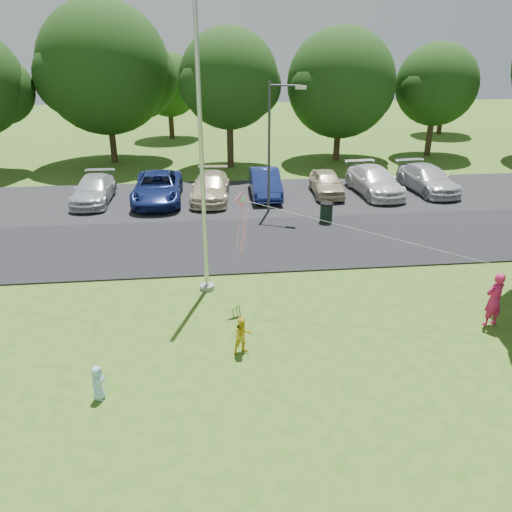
{
  "coord_description": "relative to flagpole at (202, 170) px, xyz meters",
  "views": [
    {
      "loc": [
        -3.48,
        -10.44,
        7.93
      ],
      "look_at": [
        -1.91,
        4.0,
        1.6
      ],
      "focal_mm": 35.0,
      "sensor_mm": 36.0,
      "label": 1
    }
  ],
  "objects": [
    {
      "name": "ground",
      "position": [
        3.5,
        -5.0,
        -4.17
      ],
      "size": [
        120.0,
        120.0,
        0.0
      ],
      "primitive_type": "plane",
      "color": "#375E18",
      "rests_on": "ground"
    },
    {
      "name": "park_road",
      "position": [
        3.5,
        4.0,
        -4.14
      ],
      "size": [
        60.0,
        6.0,
        0.06
      ],
      "primitive_type": "cube",
      "color": "black",
      "rests_on": "ground"
    },
    {
      "name": "parking_strip",
      "position": [
        3.5,
        10.5,
        -4.14
      ],
      "size": [
        42.0,
        7.0,
        0.06
      ],
      "primitive_type": "cube",
      "color": "black",
      "rests_on": "ground"
    },
    {
      "name": "flagpole",
      "position": [
        0.0,
        0.0,
        0.0
      ],
      "size": [
        0.5,
        0.5,
        10.0
      ],
      "color": "#B7BABF",
      "rests_on": "ground"
    },
    {
      "name": "street_lamp",
      "position": [
        3.41,
        7.9,
        -0.45
      ],
      "size": [
        1.64,
        0.84,
        6.19
      ],
      "rotation": [
        0.0,
        0.0,
        -0.42
      ],
      "color": "#3F3F44",
      "rests_on": "ground"
    },
    {
      "name": "trash_can",
      "position": [
        5.67,
        6.18,
        -3.68
      ],
      "size": [
        0.61,
        0.61,
        0.97
      ],
      "rotation": [
        0.0,
        0.0,
        -0.34
      ],
      "color": "black",
      "rests_on": "ground"
    },
    {
      "name": "tree_row",
      "position": [
        5.09,
        19.23,
        1.55
      ],
      "size": [
        64.35,
        11.94,
        10.88
      ],
      "color": "#332316",
      "rests_on": "ground"
    },
    {
      "name": "horizon_trees",
      "position": [
        7.56,
        28.88,
        0.14
      ],
      "size": [
        77.46,
        7.2,
        7.02
      ],
      "color": "#332316",
      "rests_on": "ground"
    },
    {
      "name": "parked_cars",
      "position": [
        3.23,
        10.48,
        -3.41
      ],
      "size": [
        20.36,
        5.43,
        1.48
      ],
      "color": "#B2B7BF",
      "rests_on": "ground"
    },
    {
      "name": "woman",
      "position": [
        8.42,
        -3.28,
        -3.31
      ],
      "size": [
        0.71,
        0.55,
        1.72
      ],
      "primitive_type": "imported",
      "rotation": [
        0.0,
        0.0,
        3.39
      ],
      "color": "#CC1B58",
      "rests_on": "ground"
    },
    {
      "name": "child_yellow",
      "position": [
        0.91,
        -3.94,
        -3.61
      ],
      "size": [
        0.64,
        0.57,
        1.1
      ],
      "primitive_type": "imported",
      "rotation": [
        0.0,
        0.0,
        0.32
      ],
      "color": "yellow",
      "rests_on": "ground"
    },
    {
      "name": "child_blue",
      "position": [
        -2.67,
        -5.46,
        -3.72
      ],
      "size": [
        0.43,
        0.51,
        0.89
      ],
      "primitive_type": "imported",
      "rotation": [
        0.0,
        0.0,
        1.15
      ],
      "color": "#A4DAFC",
      "rests_on": "ground"
    },
    {
      "name": "kite",
      "position": [
        1.43,
        -1.08,
        -1.19
      ],
      "size": [
        7.52,
        2.53,
        2.28
      ],
      "rotation": [
        0.0,
        0.0,
        0.37
      ],
      "color": "pink",
      "rests_on": "ground"
    }
  ]
}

